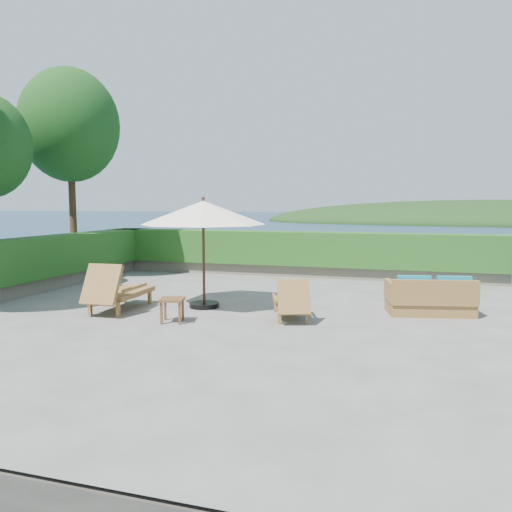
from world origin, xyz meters
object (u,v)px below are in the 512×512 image
(side_table, at_px, (172,302))
(wicker_loveseat, at_px, (430,299))
(patio_umbrella, at_px, (203,214))
(lounge_right, at_px, (291,301))
(lounge_left, at_px, (117,290))

(side_table, bearing_deg, wicker_loveseat, 24.41)
(patio_umbrella, distance_m, lounge_right, 2.64)
(lounge_left, relative_size, wicker_loveseat, 1.01)
(lounge_right, xyz_separation_m, wicker_loveseat, (2.56, 1.19, -0.03))
(lounge_left, height_order, wicker_loveseat, lounge_left)
(lounge_right, bearing_deg, side_table, -175.45)
(lounge_right, bearing_deg, patio_umbrella, 146.23)
(patio_umbrella, height_order, lounge_right, patio_umbrella)
(lounge_right, relative_size, side_table, 2.93)
(patio_umbrella, bearing_deg, lounge_left, -151.08)
(side_table, bearing_deg, patio_umbrella, 88.42)
(wicker_loveseat, bearing_deg, lounge_right, -167.21)
(patio_umbrella, height_order, side_table, patio_umbrella)
(side_table, relative_size, wicker_loveseat, 0.29)
(patio_umbrella, bearing_deg, wicker_loveseat, 8.31)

